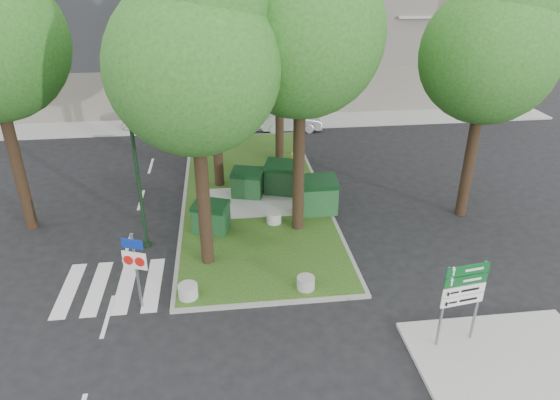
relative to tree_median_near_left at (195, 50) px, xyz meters
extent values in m
plane|color=black|center=(1.41, -2.56, -7.32)|extent=(120.00, 120.00, 0.00)
cube|color=#204012|center=(1.91, 5.44, -7.26)|extent=(6.00, 16.00, 0.12)
cube|color=gray|center=(1.91, 5.44, -7.27)|extent=(6.30, 16.30, 0.10)
cube|color=#999993|center=(7.91, -6.06, -7.26)|extent=(5.00, 4.00, 0.12)
cube|color=#999993|center=(1.41, 15.94, -7.26)|extent=(42.00, 3.00, 0.12)
cube|color=silver|center=(-2.34, -1.06, -7.31)|extent=(5.00, 3.00, 0.01)
cylinder|color=black|center=(-0.09, -0.06, -4.24)|extent=(0.44, 0.44, 6.16)
sphere|color=#235416|center=(-0.09, -0.06, -0.50)|extent=(5.20, 5.20, 5.20)
sphere|color=#235416|center=(0.21, 0.14, 1.26)|extent=(3.90, 3.90, 3.90)
cylinder|color=black|center=(3.41, 1.94, -3.96)|extent=(0.44, 0.44, 6.72)
sphere|color=#235416|center=(3.41, 1.94, 0.12)|extent=(5.60, 5.60, 5.60)
cylinder|color=black|center=(0.41, 6.44, -4.38)|extent=(0.44, 0.44, 5.88)
sphere|color=#235416|center=(0.41, 6.44, -0.81)|extent=(4.80, 4.80, 4.80)
cylinder|color=black|center=(3.61, 9.44, -3.82)|extent=(0.44, 0.44, 7.00)
sphere|color=#235416|center=(3.61, 9.44, 0.43)|extent=(5.80, 5.80, 5.80)
cylinder|color=black|center=(-7.09, 3.44, -4.10)|extent=(0.44, 0.44, 6.44)
cylinder|color=black|center=(10.41, 2.44, -4.38)|extent=(0.44, 0.44, 5.88)
sphere|color=#235416|center=(10.41, 2.44, -0.81)|extent=(5.00, 5.00, 5.00)
sphere|color=#235416|center=(10.71, 2.64, 0.87)|extent=(3.75, 3.75, 3.75)
cube|color=#0F3A18|center=(0.04, 2.08, -6.69)|extent=(1.51, 1.28, 1.01)
cube|color=black|center=(0.04, 2.08, -6.10)|extent=(1.58, 1.35, 0.29)
cube|color=#103916|center=(1.64, 5.06, -6.68)|extent=(1.51, 1.22, 1.03)
cube|color=black|center=(1.64, 5.06, -6.08)|extent=(1.57, 1.29, 0.30)
cube|color=black|center=(3.24, 5.24, -6.60)|extent=(1.77, 1.46, 1.19)
cube|color=black|center=(3.24, 5.24, -5.91)|extent=(1.84, 1.55, 0.34)
cube|color=#15451D|center=(4.41, 3.20, -6.58)|extent=(1.59, 1.08, 1.24)
cube|color=black|center=(4.41, 3.20, -5.85)|extent=(1.64, 1.15, 0.36)
cylinder|color=#A6A6A1|center=(-0.69, -2.06, -6.98)|extent=(0.62, 0.62, 0.44)
cylinder|color=gray|center=(3.05, -2.06, -6.99)|extent=(0.58, 0.58, 0.41)
cylinder|color=#A9A9A4|center=(2.53, 2.44, -6.98)|extent=(0.60, 0.60, 0.43)
cylinder|color=gold|center=(4.25, 8.00, -6.82)|extent=(0.43, 0.43, 0.76)
cylinder|color=black|center=(-2.37, 1.44, -4.90)|extent=(0.14, 0.14, 4.82)
cylinder|color=black|center=(-2.37, 1.44, -7.22)|extent=(0.29, 0.29, 0.19)
sphere|color=white|center=(-2.37, 1.44, -2.20)|extent=(0.42, 0.42, 0.42)
cylinder|color=slate|center=(-2.12, -2.20, -6.03)|extent=(0.11, 0.11, 2.58)
cube|color=navy|center=(-2.12, -2.20, -5.05)|extent=(0.64, 0.28, 0.31)
cube|color=white|center=(-2.12, -2.20, -5.61)|extent=(0.74, 0.32, 0.57)
cylinder|color=red|center=(-2.31, -2.20, -5.61)|extent=(0.30, 0.14, 0.31)
cylinder|color=red|center=(-1.94, -2.20, -5.61)|extent=(0.30, 0.14, 0.31)
cylinder|color=slate|center=(6.21, -5.05, -5.93)|extent=(0.09, 0.09, 2.53)
cylinder|color=slate|center=(7.27, -4.90, -5.93)|extent=(0.09, 0.09, 2.53)
cube|color=#09491B|center=(6.74, -4.98, -4.81)|extent=(1.26, 0.22, 0.29)
cube|color=#09491B|center=(6.74, -4.98, -5.13)|extent=(1.26, 0.22, 0.29)
cube|color=white|center=(6.74, -4.98, -5.45)|extent=(1.26, 0.22, 0.29)
cube|color=white|center=(6.74, -4.98, -5.77)|extent=(1.26, 0.22, 0.29)
imported|color=white|center=(-3.54, 15.89, -6.66)|extent=(4.03, 2.01, 1.32)
imported|color=#B0B1B8|center=(4.92, 14.22, -6.70)|extent=(3.76, 1.43, 1.22)
camera|label=1|loc=(0.62, -15.05, 2.50)|focal=32.00mm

